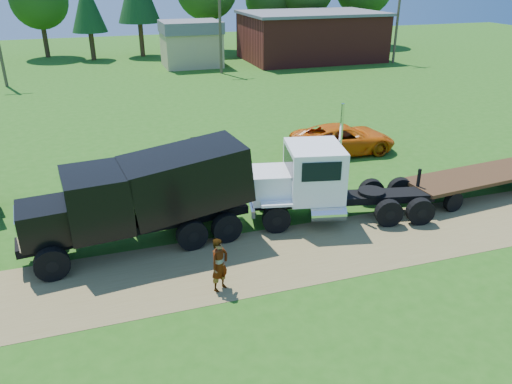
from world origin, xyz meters
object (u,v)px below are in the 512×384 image
object	(u,v)px
white_semi_tractor	(316,182)
black_dump_truck	(146,194)
orange_pickup	(343,139)
flatbed_trailer	(477,179)
spectator_a	(220,265)

from	to	relation	value
white_semi_tractor	black_dump_truck	xyz separation A→B (m)	(-6.90, -0.00, 0.42)
orange_pickup	flatbed_trailer	distance (m)	7.91
black_dump_truck	orange_pickup	xyz separation A→B (m)	(11.86, 7.06, -1.22)
flatbed_trailer	black_dump_truck	bearing A→B (deg)	174.11
white_semi_tractor	orange_pickup	xyz separation A→B (m)	(4.96, 7.06, -0.80)
white_semi_tractor	spectator_a	bearing A→B (deg)	-131.33
orange_pickup	black_dump_truck	bearing A→B (deg)	122.99
orange_pickup	spectator_a	size ratio (longest dim) A/B	3.17
white_semi_tractor	black_dump_truck	distance (m)	6.92
white_semi_tractor	flatbed_trailer	xyz separation A→B (m)	(8.15, -0.17, -0.84)
spectator_a	white_semi_tractor	bearing A→B (deg)	5.85
black_dump_truck	spectator_a	size ratio (longest dim) A/B	4.65
flatbed_trailer	spectator_a	xyz separation A→B (m)	(-13.25, -3.67, 0.16)
flatbed_trailer	spectator_a	bearing A→B (deg)	-169.75
black_dump_truck	white_semi_tractor	bearing A→B (deg)	-6.26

